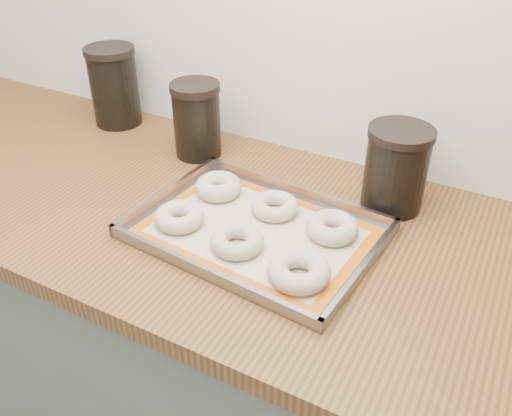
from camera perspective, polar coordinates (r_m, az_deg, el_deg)
The scene contains 13 objects.
cabinet at distance 1.46m, azimuth -4.68°, elevation -15.24°, with size 3.00×0.65×0.86m, color #596256.
countertop at distance 1.16m, azimuth -5.70°, elevation -0.51°, with size 3.06×0.68×0.04m, color brown.
baking_tray at distance 1.05m, azimuth -0.00°, elevation -2.39°, with size 0.49×0.37×0.03m.
baking_mat at distance 1.06m, azimuth 0.00°, elevation -2.48°, with size 0.44×0.33×0.00m.
bagel_front_left at distance 1.08m, azimuth -8.08°, elevation -0.94°, with size 0.10×0.10×0.03m, color #C5B398.
bagel_front_mid at distance 1.01m, azimuth -2.01°, elevation -3.47°, with size 0.10×0.10×0.03m, color #C5B398.
bagel_front_right at distance 0.94m, azimuth 4.52°, elevation -6.62°, with size 0.11×0.11×0.04m, color #C5B398.
bagel_back_left at distance 1.16m, azimuth -3.99°, elevation 2.27°, with size 0.10×0.10×0.04m, color #C5B398.
bagel_back_mid at distance 1.10m, azimuth 1.99°, elevation 0.19°, with size 0.10×0.10×0.03m, color #C5B398.
bagel_back_right at distance 1.05m, azimuth 8.02°, elevation -2.05°, with size 0.10×0.10×0.04m, color #C5B398.
canister_left at distance 1.51m, azimuth -14.70°, elevation 12.32°, with size 0.13×0.13×0.21m.
canister_mid at distance 1.31m, azimuth -6.25°, elevation 9.24°, with size 0.12×0.12×0.18m.
canister_right at distance 1.13m, azimuth 14.52°, elevation 4.05°, with size 0.13×0.13×0.18m.
Camera 1 is at (0.55, 0.89, 1.53)m, focal length 38.00 mm.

